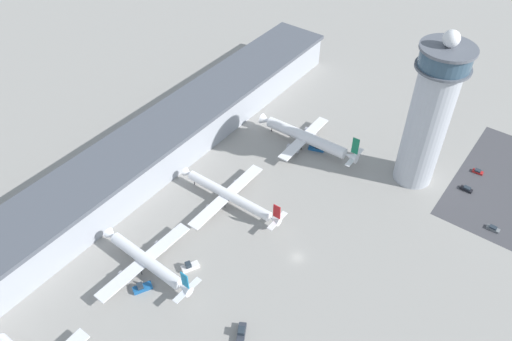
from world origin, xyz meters
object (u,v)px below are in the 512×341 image
control_tower (429,115)px  service_truck_baggage (142,288)px  car_silver_sedan (466,189)px  airplane_gate_bravo (146,261)px  airplane_gate_delta (306,138)px  service_truck_water (190,267)px  service_truck_catering (241,335)px  car_navy_sedan (478,172)px  airplane_gate_charlie (229,196)px  service_truck_fuel (317,148)px  car_maroon_suv (493,228)px

control_tower → service_truck_baggage: (-98.59, 46.56, -28.78)m
service_truck_baggage → car_silver_sedan: (103.99, -66.19, -0.39)m
airplane_gate_bravo → service_truck_baggage: (-6.55, -4.16, -3.48)m
airplane_gate_delta → service_truck_water: 75.22m
service_truck_catering → service_truck_baggage: service_truck_catering is taller
control_tower → car_navy_sedan: control_tower is taller
service_truck_catering → service_truck_baggage: bearing=99.2°
control_tower → service_truck_water: size_ratio=10.00×
airplane_gate_bravo → service_truck_water: bearing=-52.4°
airplane_gate_bravo → airplane_gate_delta: (83.35, -7.55, 0.01)m
airplane_gate_charlie → service_truck_water: bearing=-165.4°
control_tower → airplane_gate_bravo: size_ratio=1.62×
airplane_gate_bravo → car_silver_sedan: airplane_gate_bravo is taller
airplane_gate_delta → service_truck_fuel: (0.69, -4.90, -3.63)m
airplane_gate_charlie → service_truck_baggage: (-45.14, -1.30, -3.32)m
control_tower → car_silver_sedan: size_ratio=13.25×
service_truck_catering → service_truck_water: 29.58m
airplane_gate_bravo → car_navy_sedan: 130.53m
service_truck_catering → car_navy_sedan: size_ratio=1.92×
control_tower → car_silver_sedan: control_tower is taller
service_truck_baggage → car_silver_sedan: service_truck_baggage is taller
airplane_gate_bravo → control_tower: bearing=-28.9°
service_truck_catering → service_truck_water: size_ratio=1.29×
service_truck_baggage → airplane_gate_charlie: bearing=1.7°
service_truck_catering → car_silver_sedan: size_ratio=1.72×
airplane_gate_charlie → service_truck_baggage: 45.28m
airplane_gate_bravo → service_truck_catering: size_ratio=4.77×
service_truck_water → car_maroon_suv: bearing=-44.4°
control_tower → airplane_gate_bravo: (-92.04, 50.72, -25.30)m
airplane_gate_delta → service_truck_baggage: airplane_gate_delta is taller
airplane_gate_delta → airplane_gate_charlie: bearing=174.0°
airplane_gate_charlie → airplane_gate_delta: bearing=-6.0°
airplane_gate_bravo → car_maroon_suv: 118.99m
airplane_gate_bravo → airplane_gate_delta: size_ratio=0.83×
airplane_gate_charlie → service_truck_baggage: bearing=-178.3°
service_truck_fuel → car_navy_sedan: size_ratio=1.66×
airplane_gate_charlie → car_navy_sedan: 98.29m
service_truck_catering → car_silver_sedan: bearing=-17.7°
car_navy_sedan → control_tower: bearing=131.8°
control_tower → car_navy_sedan: 39.51m
service_truck_water → car_maroon_suv: size_ratio=1.36×
airplane_gate_bravo → service_truck_baggage: airplane_gate_bravo is taller
control_tower → service_truck_baggage: bearing=154.7°
airplane_gate_bravo → airplane_gate_delta: 83.69m
car_maroon_suv → control_tower: bearing=76.0°
control_tower → service_truck_fuel: size_ratio=8.95×
service_truck_baggage → car_navy_sedan: bearing=-29.7°
airplane_gate_charlie → service_truck_fuel: size_ratio=6.35×
airplane_gate_bravo → airplane_gate_charlie: airplane_gate_bravo is taller
airplane_gate_delta → service_truck_water: airplane_gate_delta is taller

